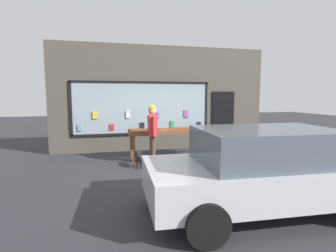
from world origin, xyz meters
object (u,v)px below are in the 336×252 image
display_table_main (174,134)px  person_browsing (152,129)px  small_dog (139,157)px  parked_car (265,168)px

display_table_main → person_browsing: (-0.78, -0.52, 0.24)m
display_table_main → small_dog: 1.53m
display_table_main → parked_car: parked_car is taller
person_browsing → small_dog: size_ratio=2.84×
parked_car → person_browsing: bearing=112.6°
display_table_main → small_dog: size_ratio=4.68×
display_table_main → person_browsing: size_ratio=1.65×
display_table_main → small_dog: display_table_main is taller
person_browsing → parked_car: person_browsing is taller
small_dog → person_browsing: bearing=-55.8°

